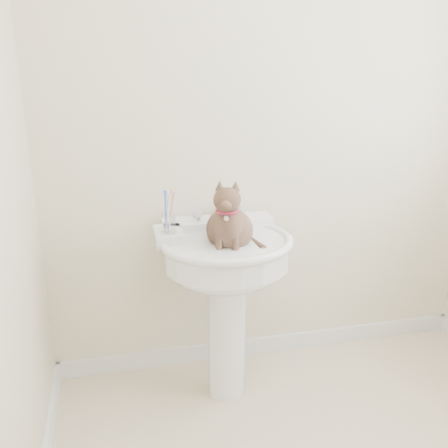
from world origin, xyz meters
TOP-DOWN VIEW (x-y plane):
  - wall_back at (0.00, 1.10)m, footprint 2.20×0.00m
  - baseboard_back at (0.00, 1.09)m, footprint 2.20×0.02m
  - pedestal_sink at (-0.29, 0.81)m, footprint 0.60×0.59m
  - faucet at (-0.29, 0.96)m, footprint 0.28×0.12m
  - soap_bar at (-0.24, 1.04)m, footprint 0.09×0.06m
  - toothbrush_cup at (-0.53, 0.85)m, footprint 0.07×0.07m
  - cat at (-0.28, 0.77)m, footprint 0.22×0.28m

SIDE VIEW (x-z plane):
  - baseboard_back at x=0.00m, z-range 0.00..0.09m
  - pedestal_sink at x=-0.29m, z-range 0.23..1.06m
  - soap_bar at x=-0.24m, z-range 0.82..0.85m
  - faucet at x=-0.29m, z-range 0.79..0.93m
  - cat at x=-0.28m, z-range 0.66..1.07m
  - toothbrush_cup at x=-0.53m, z-range 0.78..0.96m
  - wall_back at x=0.00m, z-range 0.00..2.50m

